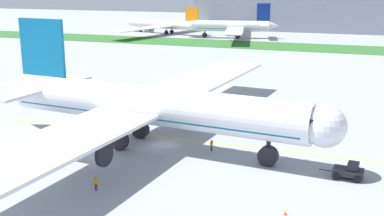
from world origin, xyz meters
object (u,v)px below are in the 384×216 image
Objects in this scene: ground_crew_wingwalker_starboard at (101,143)px; service_truck_fuel_bowser at (49,71)px; airliner_foreground at (146,106)px; traffic_cone_starboard_wing at (285,212)px; ground_crew_wingwalker_port at (96,182)px; pushback_tug at (349,171)px; service_truck_baggage_loader at (220,71)px; parked_airliner_far_left at (165,25)px; parked_airliner_far_centre at (234,26)px; ground_crew_marshaller_front at (212,144)px.

ground_crew_wingwalker_starboard is 0.32× the size of service_truck_fuel_bowser.
airliner_foreground is 28.45m from traffic_cone_starboard_wing.
service_truck_fuel_bowser is at bearing 129.86° from ground_crew_wingwalker_port.
ground_crew_wingwalker_port is (-28.02, -14.01, 0.06)m from pushback_tug.
airliner_foreground is at bearing -84.51° from service_truck_baggage_loader.
ground_crew_wingwalker_starboard is 0.02× the size of parked_airliner_far_left.
parked_airliner_far_centre reaches higher than service_truck_fuel_bowser.
airliner_foreground is at bearing 146.67° from traffic_cone_starboard_wing.
pushback_tug is 31.33m from ground_crew_wingwalker_port.
ground_crew_wingwalker_starboard is at bearing -178.22° from pushback_tug.
parked_airliner_far_left is at bearing 120.62° from service_truck_baggage_loader.
traffic_cone_starboard_wing is at bearing -21.76° from ground_crew_wingwalker_starboard.
ground_crew_marshaller_front is 146.21m from parked_airliner_far_centre.
parked_airliner_far_centre is at bearing 110.48° from pushback_tug.
service_truck_baggage_loader is (0.19, 60.79, 0.39)m from ground_crew_wingwalker_starboard.
ground_crew_marshaller_front is 2.95× the size of traffic_cone_starboard_wing.
pushback_tug is at bearing 64.97° from traffic_cone_starboard_wing.
service_truck_fuel_bowser is 0.09× the size of parked_airliner_far_centre.
traffic_cone_starboard_wing is at bearing -63.15° from parked_airliner_far_left.
airliner_foreground is 29.73m from pushback_tug.
pushback_tug is at bearing 26.56° from ground_crew_wingwalker_port.
service_truck_fuel_bowser is 104.28m from parked_airliner_far_centre.
service_truck_baggage_loader is (-28.73, 72.33, 1.15)m from traffic_cone_starboard_wing.
ground_crew_wingwalker_port is (1.12, -16.67, -5.20)m from airliner_foreground.
traffic_cone_starboard_wing is 90.14m from service_truck_fuel_bowser.
pushback_tug is 0.09× the size of parked_airliner_far_centre.
parked_airliner_far_left is at bearing 110.23° from ground_crew_wingwalker_port.
service_truck_fuel_bowser is (-41.42, 44.82, 0.36)m from ground_crew_wingwalker_starboard.
traffic_cone_starboard_wing is (22.13, 1.38, -0.76)m from ground_crew_wingwalker_port.
traffic_cone_starboard_wing is 0.01× the size of parked_airliner_far_left.
parked_airliner_far_left is at bearing 111.91° from airliner_foreground.
ground_crew_wingwalker_port is 14.60m from ground_crew_wingwalker_starboard.
airliner_foreground reaches higher than parked_airliner_far_centre.
service_truck_baggage_loader is (-5.48, 57.04, -4.81)m from airliner_foreground.
airliner_foreground is at bearing -173.70° from ground_crew_marshaller_front.
parked_airliner_far_centre reaches higher than ground_crew_wingwalker_starboard.
ground_crew_wingwalker_starboard is 0.32× the size of service_truck_baggage_loader.
pushback_tug is 13.95m from traffic_cone_starboard_wing.
service_truck_fuel_bowser is at bearing 138.90° from airliner_foreground.
parked_airliner_far_left reaches higher than traffic_cone_starboard_wing.
service_truck_baggage_loader is at bearing 89.83° from ground_crew_wingwalker_starboard.
service_truck_fuel_bowser is at bearing 150.16° from pushback_tug.
pushback_tug is 0.08× the size of parked_airliner_far_left.
ground_crew_wingwalker_port is 0.03× the size of parked_airliner_far_centre.
service_truck_baggage_loader is at bearing 20.99° from service_truck_fuel_bowser.
service_truck_fuel_bowser reaches higher than ground_crew_wingwalker_starboard.
service_truck_baggage_loader is at bearing -59.38° from parked_airliner_far_left.
ground_crew_wingwalker_port is at bearing -50.14° from service_truck_fuel_bowser.
parked_airliner_far_centre is (-19.57, 146.72, 4.01)m from ground_crew_wingwalker_starboard.
ground_crew_wingwalker_starboard is (-15.51, -4.83, 0.00)m from ground_crew_marshaller_front.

